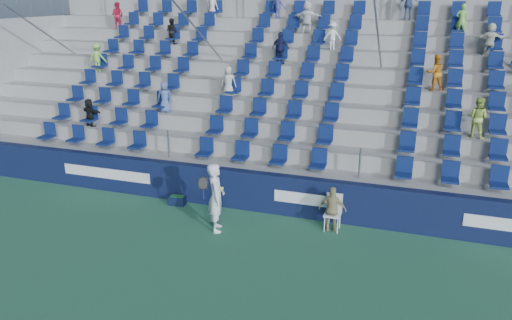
{
  "coord_description": "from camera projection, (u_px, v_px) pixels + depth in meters",
  "views": [
    {
      "loc": [
        4.47,
        -9.84,
        6.17
      ],
      "look_at": [
        0.2,
        2.8,
        1.7
      ],
      "focal_mm": 35.0,
      "sensor_mm": 36.0,
      "label": 1
    }
  ],
  "objects": [
    {
      "name": "line_judge_chair",
      "position": [
        333.0,
        209.0,
        13.61
      ],
      "size": [
        0.44,
        0.45,
        1.01
      ],
      "color": "white",
      "rests_on": "ground"
    },
    {
      "name": "tennis_player",
      "position": [
        216.0,
        197.0,
        13.4
      ],
      "size": [
        0.75,
        0.82,
        1.92
      ],
      "color": "white",
      "rests_on": "ground"
    },
    {
      "name": "sponsor_wall",
      "position": [
        253.0,
        191.0,
        14.79
      ],
      "size": [
        24.0,
        0.32,
        1.2
      ],
      "color": "#10183C",
      "rests_on": "ground"
    },
    {
      "name": "line_judge",
      "position": [
        333.0,
        209.0,
        13.45
      ],
      "size": [
        0.76,
        0.34,
        1.27
      ],
      "primitive_type": "imported",
      "rotation": [
        0.0,
        0.0,
        3.18
      ],
      "color": "tan",
      "rests_on": "ground"
    },
    {
      "name": "ground",
      "position": [
        212.0,
        260.0,
        12.16
      ],
      "size": [
        70.0,
        70.0,
        0.0
      ],
      "primitive_type": "plane",
      "color": "#2D6A49",
      "rests_on": "ground"
    },
    {
      "name": "ball_bin",
      "position": [
        177.0,
        200.0,
        15.29
      ],
      "size": [
        0.52,
        0.37,
        0.28
      ],
      "color": "#0D1532",
      "rests_on": "ground"
    },
    {
      "name": "grandstand",
      "position": [
        297.0,
        105.0,
        18.88
      ],
      "size": [
        24.0,
        8.17,
        6.63
      ],
      "color": "#969691",
      "rests_on": "ground"
    }
  ]
}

